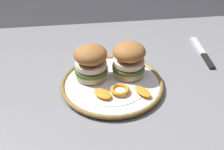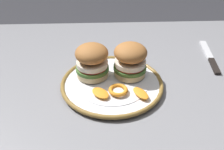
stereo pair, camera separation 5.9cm
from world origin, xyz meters
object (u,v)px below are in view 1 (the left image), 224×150
at_px(dinner_plate, 112,84).
at_px(sandwich_half_right, 129,59).
at_px(dining_table, 115,105).
at_px(table_knife, 203,54).
at_px(sandwich_half_left, 91,62).

distance_m(dinner_plate, sandwich_half_right, 0.09).
xyz_separation_m(dining_table, dinner_plate, (0.02, 0.04, 0.11)).
xyz_separation_m(sandwich_half_right, table_knife, (-0.29, -0.10, -0.07)).
relative_size(dinner_plate, table_knife, 1.35).
height_order(sandwich_half_right, table_knife, sandwich_half_right).
xyz_separation_m(dinner_plate, sandwich_half_right, (-0.05, -0.04, 0.06)).
relative_size(dining_table, table_knife, 6.13).
relative_size(dinner_plate, sandwich_half_left, 2.97).
bearing_deg(table_knife, dining_table, 17.14).
height_order(dining_table, table_knife, table_knife).
relative_size(dining_table, sandwich_half_left, 13.53).
bearing_deg(dinner_plate, sandwich_half_right, -146.47).
bearing_deg(dinner_plate, sandwich_half_left, -30.47).
bearing_deg(dinner_plate, table_knife, -158.26).
xyz_separation_m(dinner_plate, table_knife, (-0.34, -0.14, -0.01)).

